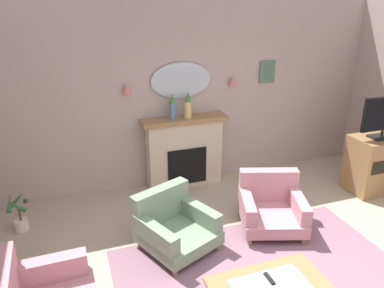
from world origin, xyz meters
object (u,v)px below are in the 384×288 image
Objects in this scene: fireplace at (185,152)px; tv_cabinet at (375,164)px; mantel_vase_centre at (172,107)px; potted_plant_small_fern at (20,214)px; wall_sconce_left at (127,89)px; wall_mirror at (181,81)px; tv_remote at (269,279)px; mantel_vase_left at (188,106)px; framed_picture at (267,72)px; armchair_in_corner at (173,224)px; wall_sconce_right at (233,81)px; armchair_beside_couch at (271,205)px.

tv_cabinet is at bearing -22.74° from fireplace.
potted_plant_small_fern is at bearing -167.66° from mantel_vase_centre.
wall_mirror is at bearing 3.37° from wall_sconce_left.
tv_remote is at bearing -45.09° from potted_plant_small_fern.
potted_plant_small_fern is (-2.47, -0.52, -0.33)m from fireplace.
mantel_vase_centre is 0.98× the size of mantel_vase_left.
wall_sconce_left is 2.35m from framed_picture.
tv_remote is (-0.12, -2.88, -0.12)m from fireplace.
mantel_vase_centre reaches higher than tv_remote.
wall_sconce_left is (-0.85, -0.05, -0.05)m from wall_mirror.
armchair_in_corner is at bearing -115.15° from mantel_vase_left.
mantel_vase_centre is 0.38× the size of armchair_in_corner.
wall_sconce_right is 0.16× the size of tv_cabinet.
fireplace is at bearing -90.00° from wall_mirror.
fireplace is at bearing 12.00° from potted_plant_small_fern.
mantel_vase_left is (0.25, 0.00, -0.01)m from mantel_vase_centre.
armchair_beside_couch is at bearing -64.57° from fireplace.
wall_sconce_left reaches higher than mantel_vase_centre.
armchair_beside_couch is at bearing -17.26° from potted_plant_small_fern.
mantel_vase_centre reaches higher than potted_plant_small_fern.
wall_mirror reaches higher than wall_sconce_right.
fireplace is 2.89m from tv_remote.
mantel_vase_centre reaches higher than armchair_in_corner.
fireplace is 9.71× the size of wall_sconce_left.
potted_plant_small_fern is at bearing 134.91° from tv_remote.
mantel_vase_left is at bearing 86.68° from tv_remote.
wall_sconce_right is at bearing 8.53° from mantel_vase_left.
wall_mirror reaches higher than armchair_beside_couch.
tv_remote is at bearing -92.19° from wall_mirror.
tv_remote is 3.37m from tv_cabinet.
mantel_vase_left is 0.40m from wall_mirror.
mantel_vase_centre is at bearing -10.46° from wall_sconce_left.
framed_picture is (1.70, 0.18, 0.39)m from mantel_vase_centre.
mantel_vase_centre is 2.56× the size of tv_remote.
wall_sconce_right reaches higher than mantel_vase_centre.
framed_picture reaches higher than potted_plant_small_fern.
framed_picture is (1.45, 0.18, 0.39)m from mantel_vase_left.
wall_mirror is 1.07× the size of tv_cabinet.
mantel_vase_centre reaches higher than tv_cabinet.
mantel_vase_left is at bearing 11.15° from potted_plant_small_fern.
tv_remote is (-0.97, -2.97, -1.21)m from wall_sconce_right.
wall_mirror reaches higher than mantel_vase_left.
fireplace is 1.38m from wall_sconce_left.
tv_cabinet is (2.90, 1.72, -0.00)m from tv_remote.
mantel_vase_left is 2.80m from potted_plant_small_fern.
wall_mirror reaches higher than tv_remote.
mantel_vase_left is 0.41× the size of armchair_beside_couch.
wall_sconce_left is at bearing 97.19° from armchair_in_corner.
tv_remote is at bearing -107.98° from wall_sconce_right.
fireplace is at bearing 115.43° from armchair_beside_couch.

